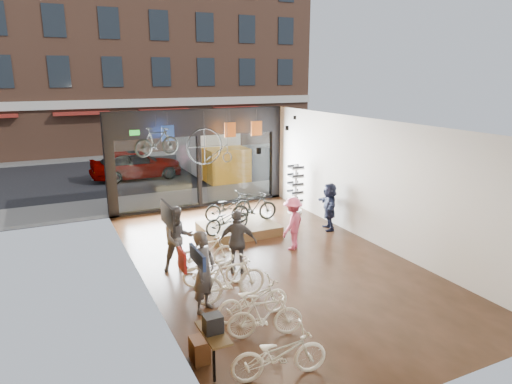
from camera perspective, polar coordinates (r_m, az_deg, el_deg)
ground_plane at (r=13.00m, az=1.68°, el=-8.54°), size 7.00×12.00×0.04m
ceiling at (r=12.03m, az=1.81°, el=8.55°), size 7.00×12.00×0.04m
wall_left at (r=11.26m, az=-14.40°, el=-2.31°), size 0.04×12.00×3.80m
wall_right at (r=14.29m, az=14.39°, el=1.25°), size 0.04×12.00×3.80m
wall_back at (r=7.84m, az=22.71°, el=-10.54°), size 7.00×0.04×3.80m
storefront at (r=17.79m, az=-7.18°, el=4.15°), size 7.00×0.26×3.80m
exit_sign at (r=16.91m, az=-14.95°, el=7.18°), size 0.35×0.06×0.18m
street_road at (r=26.69m, az=-13.25°, el=3.17°), size 30.00×18.00×0.02m
sidewalk_near at (r=19.31m, az=-8.14°, el=-0.66°), size 30.00×2.40×0.12m
sidewalk_far at (r=30.54m, az=-14.91°, el=4.60°), size 30.00×2.00×0.12m
opposite_building at (r=32.64m, az=-16.63°, el=17.35°), size 26.00×5.00×14.00m
street_car at (r=23.41m, az=-14.76°, el=3.41°), size 4.40×1.77×1.50m
box_truck at (r=23.35m, az=-5.41°, el=4.97°), size 2.06×6.18×2.43m
floor_bike_0 at (r=8.26m, az=2.90°, el=-19.53°), size 1.78×0.89×0.90m
floor_bike_1 at (r=9.30m, az=1.12°, el=-15.20°), size 1.59×0.80×0.92m
floor_bike_2 at (r=9.95m, az=-0.41°, el=-13.27°), size 1.66×0.60×0.87m
floor_bike_3 at (r=10.62m, az=-3.17°, el=-10.80°), size 1.78×0.57×1.06m
floor_bike_4 at (r=11.41m, az=-5.15°, el=-9.62°), size 1.67×0.88×0.84m
floor_bike_5 at (r=12.25m, az=-6.17°, el=-7.56°), size 1.62×0.53×0.96m
display_platform at (r=15.04m, az=-2.18°, el=-4.58°), size 2.40×1.80×0.30m
display_bike_left at (r=14.12m, az=-3.63°, el=-3.44°), size 1.70×0.95×0.84m
display_bike_mid at (r=15.12m, az=-0.26°, el=-1.92°), size 1.64×0.51×0.98m
display_bike_right at (r=15.40m, az=-3.53°, el=-1.79°), size 1.77×0.76×0.90m
customer_0 at (r=10.07m, az=-6.52°, el=-9.87°), size 0.80×0.78×1.85m
customer_1 at (r=12.21m, az=-9.70°, el=-5.79°), size 0.86×0.68×1.76m
customer_2 at (r=11.90m, az=-2.29°, el=-6.26°), size 1.07×0.86×1.70m
customer_3 at (r=13.54m, az=4.61°, el=-3.94°), size 1.18×1.07×1.59m
customer_5 at (r=15.39m, az=9.15°, el=-1.78°), size 0.97×1.55×1.60m
sunglasses_rack at (r=17.09m, az=4.92°, el=0.39°), size 0.63×0.57×1.82m
wall_merch at (r=8.33m, az=-8.19°, el=-12.55°), size 0.40×2.40×2.60m
penny_farthing at (r=16.65m, az=-5.54°, el=5.58°), size 1.66×0.06×1.33m
hung_bike at (r=15.37m, az=-12.31°, el=6.17°), size 1.64×0.80×0.95m
jersey_left at (r=16.47m, az=-10.96°, el=7.22°), size 0.45×0.03×0.55m
jersey_mid at (r=17.22m, az=-3.26°, el=7.77°), size 0.45×0.03×0.55m
jersey_right at (r=17.67m, az=0.07°, el=7.96°), size 0.45×0.03×0.55m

